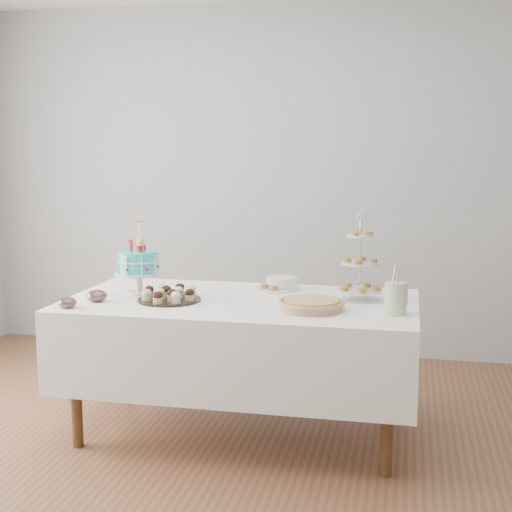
% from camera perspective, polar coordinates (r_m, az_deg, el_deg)
% --- Properties ---
extents(floor, '(5.00, 5.00, 0.00)m').
position_cam_1_polar(floor, '(3.90, -2.25, -15.58)').
color(floor, brown).
rests_on(floor, ground).
extents(walls, '(5.04, 4.04, 2.70)m').
position_cam_1_polar(walls, '(3.56, -2.38, 4.64)').
color(walls, '#9FA1A4').
rests_on(walls, floor).
extents(table, '(1.92, 1.02, 0.77)m').
position_cam_1_polar(table, '(3.99, -1.21, -6.71)').
color(table, white).
rests_on(table, floor).
extents(birthday_cake, '(0.27, 0.27, 0.42)m').
position_cam_1_polar(birthday_cake, '(4.12, -9.38, -1.47)').
color(birthday_cake, silver).
rests_on(birthday_cake, table).
extents(cupcake_tray, '(0.35, 0.35, 0.08)m').
position_cam_1_polar(cupcake_tray, '(3.93, -6.96, -3.03)').
color(cupcake_tray, black).
rests_on(cupcake_tray, table).
extents(pie, '(0.35, 0.35, 0.05)m').
position_cam_1_polar(pie, '(3.69, 4.46, -3.85)').
color(pie, tan).
rests_on(pie, table).
extents(tiered_stand, '(0.25, 0.25, 0.48)m').
position_cam_1_polar(tiered_stand, '(3.94, 8.32, -0.61)').
color(tiered_stand, silver).
rests_on(tiered_stand, table).
extents(plate_stack, '(0.18, 0.18, 0.07)m').
position_cam_1_polar(plate_stack, '(4.22, 2.10, -2.19)').
color(plate_stack, silver).
rests_on(plate_stack, table).
extents(pastry_plate, '(0.24, 0.24, 0.04)m').
position_cam_1_polar(pastry_plate, '(4.20, 1.62, -2.52)').
color(pastry_plate, silver).
rests_on(pastry_plate, table).
extents(jam_bowl_a, '(0.10, 0.10, 0.06)m').
position_cam_1_polar(jam_bowl_a, '(3.86, -14.86, -3.63)').
color(jam_bowl_a, silver).
rests_on(jam_bowl_a, table).
extents(jam_bowl_b, '(0.11, 0.11, 0.07)m').
position_cam_1_polar(jam_bowl_b, '(3.97, -12.61, -3.14)').
color(jam_bowl_b, silver).
rests_on(jam_bowl_b, table).
extents(utensil_pitcher, '(0.12, 0.11, 0.25)m').
position_cam_1_polar(utensil_pitcher, '(3.64, 11.11, -3.24)').
color(utensil_pitcher, silver).
rests_on(utensil_pitcher, table).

